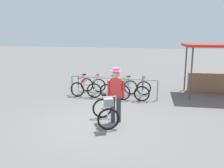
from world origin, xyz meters
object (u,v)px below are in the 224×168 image
racked_bike_lime (97,87)px  featured_bicycle (106,111)px  racked_bike_teal (127,89)px  person_with_featured_bike (116,93)px  racked_bike_white (112,88)px  racked_bike_red (82,86)px  market_stall (217,64)px  racked_bike_blue (143,90)px

racked_bike_lime → featured_bicycle: (1.40, -3.30, 0.08)m
racked_bike_teal → person_with_featured_bike: (0.25, -3.01, 0.58)m
racked_bike_white → person_with_featured_bike: (0.95, -3.01, 0.58)m
racked_bike_lime → racked_bike_white: bearing=-0.2°
racked_bike_white → racked_bike_teal: size_ratio=1.02×
racked_bike_lime → featured_bicycle: same height
racked_bike_red → racked_bike_lime: size_ratio=0.96×
racked_bike_teal → market_stall: market_stall is taller
racked_bike_blue → racked_bike_red: bearing=179.8°
racked_bike_red → person_with_featured_bike: 3.87m
racked_bike_red → featured_bicycle: same height
racked_bike_blue → racked_bike_lime: bearing=179.8°
racked_bike_red → person_with_featured_bike: size_ratio=0.66×
racked_bike_lime → market_stall: bearing=17.3°
racked_bike_lime → featured_bicycle: 3.59m
featured_bicycle → market_stall: size_ratio=0.38×
featured_bicycle → market_stall: market_stall is taller
racked_bike_red → racked_bike_white: bearing=-0.2°
racked_bike_white → person_with_featured_bike: 3.21m
racked_bike_red → market_stall: market_stall is taller
racked_bike_blue → racked_bike_white: bearing=179.8°
racked_bike_blue → person_with_featured_bike: size_ratio=0.66×
racked_bike_red → racked_bike_teal: size_ratio=0.98×
racked_bike_red → racked_bike_teal: 2.10m
person_with_featured_bike → market_stall: (3.59, 4.65, 0.45)m
racked_bike_white → racked_bike_teal: (0.70, -0.00, 0.00)m
racked_bike_lime → racked_bike_blue: 2.10m
person_with_featured_bike → market_stall: market_stall is taller
racked_bike_lime → racked_bike_blue: bearing=-0.2°
racked_bike_teal → person_with_featured_bike: size_ratio=0.67×
racked_bike_red → racked_bike_lime: bearing=-0.2°
racked_bike_red → racked_bike_teal: (2.10, -0.01, 0.00)m
racked_bike_lime → racked_bike_teal: 1.40m
racked_bike_lime → market_stall: market_stall is taller
racked_bike_teal → person_with_featured_bike: 3.08m
racked_bike_teal → racked_bike_white: bearing=179.8°
racked_bike_white → market_stall: 4.93m
racked_bike_lime → racked_bike_white: (0.70, -0.00, -0.00)m
racked_bike_blue → person_with_featured_bike: bearing=-98.5°
racked_bike_teal → racked_bike_lime: bearing=179.8°
racked_bike_red → racked_bike_white: size_ratio=0.96×
racked_bike_red → market_stall: size_ratio=0.34×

